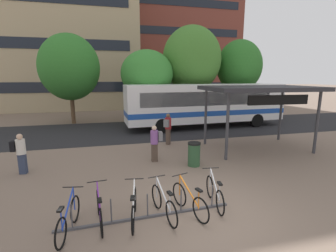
% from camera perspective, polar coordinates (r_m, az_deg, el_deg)
% --- Properties ---
extents(ground, '(200.00, 200.00, 0.00)m').
position_cam_1_polar(ground, '(7.34, 8.39, -19.53)').
color(ground, '#7A6656').
extents(bus_lane_asphalt, '(80.00, 7.20, 0.01)m').
position_cam_1_polar(bus_lane_asphalt, '(17.65, -5.50, -0.87)').
color(bus_lane_asphalt, '#232326').
rests_on(bus_lane_asphalt, ground).
extents(city_bus, '(12.12, 3.08, 3.20)m').
position_cam_1_polar(city_bus, '(18.64, 9.00, 5.21)').
color(city_bus, white).
rests_on(city_bus, ground).
extents(bike_rack, '(4.78, 0.28, 0.70)m').
position_cam_1_polar(bike_rack, '(7.04, -4.78, -19.97)').
color(bike_rack, '#47474C').
rests_on(bike_rack, ground).
extents(parked_bicycle_blue_0, '(0.52, 1.70, 0.99)m').
position_cam_1_polar(parked_bicycle_blue_0, '(6.75, -22.27, -19.48)').
color(parked_bicycle_blue_0, black).
rests_on(parked_bicycle_blue_0, ground).
extents(parked_bicycle_purple_1, '(0.52, 1.72, 0.99)m').
position_cam_1_polar(parked_bicycle_purple_1, '(6.86, -15.73, -18.51)').
color(parked_bicycle_purple_1, black).
rests_on(parked_bicycle_purple_1, ground).
extents(parked_bicycle_white_2, '(0.52, 1.71, 0.99)m').
position_cam_1_polar(parked_bicycle_white_2, '(6.80, -7.98, -18.42)').
color(parked_bicycle_white_2, black).
rests_on(parked_bicycle_white_2, ground).
extents(parked_bicycle_silver_3, '(0.53, 1.70, 0.99)m').
position_cam_1_polar(parked_bicycle_silver_3, '(6.93, -1.04, -17.73)').
color(parked_bicycle_silver_3, black).
rests_on(parked_bicycle_silver_3, ground).
extents(parked_bicycle_orange_4, '(0.66, 1.66, 0.99)m').
position_cam_1_polar(parked_bicycle_orange_4, '(7.09, 5.03, -17.04)').
color(parked_bicycle_orange_4, black).
rests_on(parked_bicycle_orange_4, ground).
extents(parked_bicycle_silver_5, '(0.52, 1.72, 0.99)m').
position_cam_1_polar(parked_bicycle_silver_5, '(7.59, 10.86, -15.18)').
color(parked_bicycle_silver_5, black).
rests_on(parked_bicycle_silver_5, ground).
extents(transit_shelter, '(5.65, 3.76, 3.28)m').
position_cam_1_polar(transit_shelter, '(13.39, 20.78, 7.79)').
color(transit_shelter, '#38383D').
rests_on(transit_shelter, ground).
extents(commuter_grey_pack_0, '(0.52, 0.34, 1.65)m').
position_cam_1_polar(commuter_grey_pack_0, '(10.90, -3.03, -3.50)').
color(commuter_grey_pack_0, '#47382D').
rests_on(commuter_grey_pack_0, ground).
extents(commuter_grey_pack_1, '(0.55, 0.60, 1.76)m').
position_cam_1_polar(commuter_grey_pack_1, '(13.59, -0.02, -0.19)').
color(commuter_grey_pack_1, '#47382D').
rests_on(commuter_grey_pack_1, ground).
extents(commuter_black_pack_2, '(0.56, 0.39, 1.61)m').
position_cam_1_polar(commuter_black_pack_2, '(11.11, -31.29, -5.03)').
color(commuter_black_pack_2, '#2D3851').
rests_on(commuter_black_pack_2, ground).
extents(trash_bin, '(0.55, 0.55, 1.03)m').
position_cam_1_polar(trash_bin, '(10.53, 6.10, -6.54)').
color(trash_bin, '#284C2D').
rests_on(trash_bin, ground).
extents(street_tree_0, '(4.16, 4.16, 7.13)m').
position_cam_1_polar(street_tree_0, '(24.41, 16.31, 13.28)').
color(street_tree_0, brown).
rests_on(street_tree_0, ground).
extents(street_tree_1, '(5.10, 5.10, 8.09)m').
position_cam_1_polar(street_tree_1, '(22.18, 5.56, 15.26)').
color(street_tree_1, brown).
rests_on(street_tree_1, ground).
extents(street_tree_2, '(4.63, 4.63, 7.05)m').
position_cam_1_polar(street_tree_2, '(21.15, -22.04, 12.58)').
color(street_tree_2, brown).
rests_on(street_tree_2, ground).
extents(street_tree_3, '(4.24, 4.24, 5.91)m').
position_cam_1_polar(street_tree_3, '(20.35, -4.94, 12.06)').
color(street_tree_3, brown).
rests_on(street_tree_3, ground).
extents(building_left_wing, '(19.38, 11.12, 17.67)m').
position_cam_1_polar(building_left_wing, '(34.51, -24.99, 18.91)').
color(building_left_wing, tan).
rests_on(building_left_wing, ground).
extents(building_right_wing, '(18.51, 12.07, 23.48)m').
position_cam_1_polar(building_right_wing, '(43.83, 1.66, 21.96)').
color(building_right_wing, brown).
rests_on(building_right_wing, ground).
extents(building_centre_block, '(18.24, 10.17, 16.69)m').
position_cam_1_polar(building_centre_block, '(47.33, -14.12, 16.70)').
color(building_centre_block, gray).
rests_on(building_centre_block, ground).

